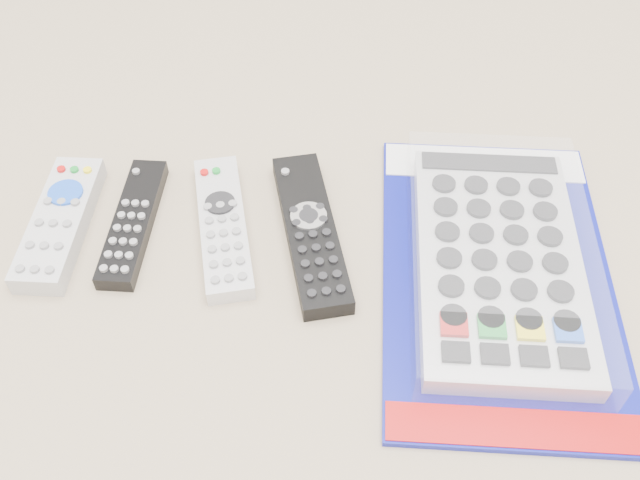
{
  "coord_description": "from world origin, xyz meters",
  "views": [
    {
      "loc": [
        0.01,
        -0.46,
        0.56
      ],
      "look_at": [
        0.02,
        -0.0,
        0.01
      ],
      "focal_mm": 40.0,
      "sensor_mm": 36.0,
      "label": 1
    }
  ],
  "objects_px": {
    "remote_silver_dvd": "(223,226)",
    "remote_large_black": "(311,231)",
    "remote_slim_black": "(133,222)",
    "remote_small_grey": "(60,222)",
    "jumbo_remote_packaged": "(499,259)"
  },
  "relations": [
    {
      "from": "remote_silver_dvd",
      "to": "remote_large_black",
      "type": "distance_m",
      "value": 0.09
    },
    {
      "from": "remote_slim_black",
      "to": "remote_silver_dvd",
      "type": "relative_size",
      "value": 0.9
    },
    {
      "from": "remote_silver_dvd",
      "to": "remote_small_grey",
      "type": "bearing_deg",
      "value": 169.01
    },
    {
      "from": "remote_small_grey",
      "to": "jumbo_remote_packaged",
      "type": "relative_size",
      "value": 0.45
    },
    {
      "from": "remote_slim_black",
      "to": "jumbo_remote_packaged",
      "type": "relative_size",
      "value": 0.44
    },
    {
      "from": "jumbo_remote_packaged",
      "to": "remote_slim_black",
      "type": "bearing_deg",
      "value": 174.4
    },
    {
      "from": "remote_large_black",
      "to": "jumbo_remote_packaged",
      "type": "bearing_deg",
      "value": -24.41
    },
    {
      "from": "remote_silver_dvd",
      "to": "jumbo_remote_packaged",
      "type": "relative_size",
      "value": 0.49
    },
    {
      "from": "remote_silver_dvd",
      "to": "remote_large_black",
      "type": "relative_size",
      "value": 0.9
    },
    {
      "from": "remote_small_grey",
      "to": "remote_large_black",
      "type": "relative_size",
      "value": 0.82
    },
    {
      "from": "remote_small_grey",
      "to": "remote_silver_dvd",
      "type": "distance_m",
      "value": 0.17
    },
    {
      "from": "remote_slim_black",
      "to": "remote_large_black",
      "type": "distance_m",
      "value": 0.18
    },
    {
      "from": "remote_slim_black",
      "to": "remote_large_black",
      "type": "relative_size",
      "value": 0.81
    },
    {
      "from": "remote_small_grey",
      "to": "jumbo_remote_packaged",
      "type": "xyz_separation_m",
      "value": [
        0.44,
        -0.07,
        0.01
      ]
    },
    {
      "from": "jumbo_remote_packaged",
      "to": "remote_silver_dvd",
      "type": "bearing_deg",
      "value": 172.47
    }
  ]
}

